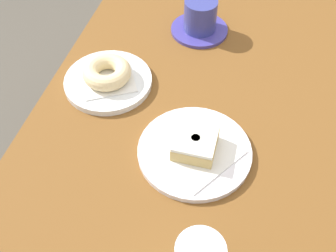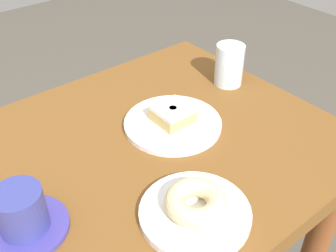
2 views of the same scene
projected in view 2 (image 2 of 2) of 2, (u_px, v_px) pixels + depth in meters
The scene contains 9 objects.
table at pixel (77, 218), 0.86m from camera, with size 1.23×0.71×0.73m.
plate_glazed_square at pixel (173, 124), 0.95m from camera, with size 0.23×0.23×0.01m, color white.
napkin_glazed_square at pixel (173, 121), 0.95m from camera, with size 0.15×0.15×0.00m, color white.
donut_glazed_square at pixel (173, 114), 0.94m from camera, with size 0.08×0.08×0.04m.
plate_sugar_ring at pixel (195, 213), 0.73m from camera, with size 0.20×0.20×0.02m, color white.
napkin_sugar_ring at pixel (195, 210), 0.72m from camera, with size 0.12×0.12×0.00m, color white.
donut_sugar_ring at pixel (196, 202), 0.71m from camera, with size 0.11×0.11×0.04m, color beige.
water_glass at pixel (229, 65), 1.08m from camera, with size 0.08×0.08×0.11m, color silver.
coffee_cup at pixel (22, 214), 0.69m from camera, with size 0.15×0.15×0.09m.
Camera 2 is at (0.21, 0.57, 1.30)m, focal length 43.10 mm.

